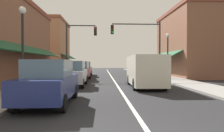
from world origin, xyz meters
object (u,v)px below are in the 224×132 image
Objects in this scene: parked_car_second_left at (73,74)px; street_lamp_right_mid at (168,48)px; van_in_lane at (145,70)px; street_lamp_left_near at (23,35)px; parked_car_third_left at (80,71)px; traffic_signal_mast_arm at (143,40)px; parked_car_far_left at (84,69)px; parked_car_nearest_left at (50,82)px; traffic_signal_left_corner at (77,42)px.

street_lamp_right_mid is (8.21, 4.16, 2.11)m from parked_car_second_left.
street_lamp_right_mid is (3.27, 5.02, 1.84)m from van_in_lane.
street_lamp_left_near is 12.97m from street_lamp_right_mid.
traffic_signal_mast_arm is (6.25, 1.04, 3.10)m from parked_car_third_left.
parked_car_third_left and parked_car_far_left have the same top height.
traffic_signal_left_corner reaches higher than parked_car_nearest_left.
traffic_signal_left_corner is (-0.59, 12.89, 2.95)m from parked_car_nearest_left.
traffic_signal_left_corner reaches higher than street_lamp_right_mid.
parked_car_far_left is 0.92× the size of street_lamp_left_near.
parked_car_nearest_left is 0.92× the size of street_lamp_left_near.
parked_car_nearest_left is 3.60m from street_lamp_left_near.
parked_car_second_left is (0.02, 6.12, 0.00)m from parked_car_nearest_left.
street_lamp_left_near is at bearing -129.71° from traffic_signal_mast_arm.
parked_car_third_left is 0.71× the size of traffic_signal_mast_arm.
traffic_signal_left_corner is at bearing 163.47° from street_lamp_right_mid.
parked_car_second_left is 4.80m from parked_car_third_left.
parked_car_second_left and parked_car_far_left have the same top height.
parked_car_nearest_left is 13.83m from traffic_signal_mast_arm.
van_in_lane is 7.38m from traffic_signal_mast_arm.
street_lamp_right_mid is at bearing -2.82° from parked_car_third_left.
parked_car_third_left is 9.20m from street_lamp_left_near.
parked_car_nearest_left is at bearing -48.84° from street_lamp_left_near.
parked_car_nearest_left is 1.00× the size of parked_car_second_left.
traffic_signal_left_corner is (-0.62, 6.78, 2.95)m from parked_car_second_left.
parked_car_third_left is at bearing 90.43° from parked_car_nearest_left.
traffic_signal_mast_arm reaches higher than parked_car_third_left.
street_lamp_left_near reaches higher than parked_car_far_left.
parked_car_far_left is at bearing 82.59° from street_lamp_left_near.
parked_car_nearest_left is 0.79× the size of van_in_lane.
parked_car_nearest_left is 1.00× the size of parked_car_far_left.
parked_car_third_left is at bearing 132.99° from van_in_lane.
parked_car_far_left is 10.32m from street_lamp_right_mid.
van_in_lane is at bearing -47.01° from parked_car_third_left.
traffic_signal_left_corner is (-5.55, 7.63, 2.68)m from van_in_lane.
street_lamp_right_mid reaches higher than van_in_lane.
van_in_lane is 7.75m from street_lamp_left_near.
street_lamp_left_near is 1.02× the size of street_lamp_right_mid.
van_in_lane is at bearing -53.97° from traffic_signal_left_corner.
street_lamp_right_mid is at bearing -16.53° from traffic_signal_left_corner.
street_lamp_left_near is at bearing -154.15° from van_in_lane.
traffic_signal_mast_arm is at bearing 62.80° from parked_car_nearest_left.
parked_car_second_left is 0.71× the size of traffic_signal_mast_arm.
parked_car_third_left is at bearing -73.88° from traffic_signal_left_corner.
van_in_lane is 6.26m from street_lamp_right_mid.
parked_car_third_left is (-0.05, 4.80, 0.00)m from parked_car_second_left.
traffic_signal_mast_arm reaches higher than parked_car_nearest_left.
traffic_signal_left_corner is at bearing -99.60° from parked_car_far_left.
parked_car_third_left is (-0.02, 10.91, 0.00)m from parked_car_nearest_left.
traffic_signal_mast_arm reaches higher than van_in_lane.
traffic_signal_mast_arm is at bearing 43.08° from parked_car_second_left.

